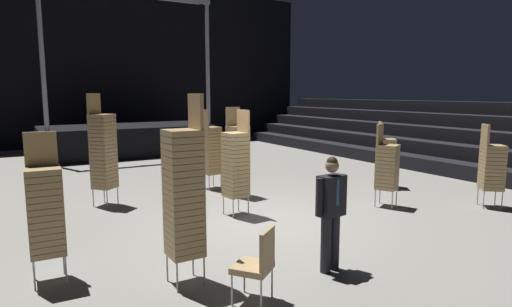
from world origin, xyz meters
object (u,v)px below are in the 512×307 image
at_px(chair_stack_front_right, 492,166).
at_px(chair_stack_mid_right, 236,163).
at_px(chair_stack_mid_left, 387,166).
at_px(loose_chair_near_man, 258,261).
at_px(chair_stack_aisle_left, 211,149).
at_px(chair_stack_aisle_right, 238,152).
at_px(chair_stack_rear_right, 103,150).
at_px(chair_stack_rear_left, 45,209).
at_px(stage_riser, 127,138).
at_px(man_with_tie, 331,207).
at_px(chair_stack_rear_centre, 184,191).
at_px(chair_stack_front_left, 386,155).

xyz_separation_m(chair_stack_front_right, chair_stack_mid_right, (-5.25, 2.34, 0.17)).
xyz_separation_m(chair_stack_mid_left, chair_stack_mid_right, (-3.26, 1.11, 0.17)).
distance_m(chair_stack_front_right, loose_chair_near_man, 6.90).
height_order(chair_stack_aisle_left, chair_stack_aisle_right, chair_stack_aisle_right).
bearing_deg(chair_stack_rear_right, chair_stack_aisle_right, 125.58).
distance_m(chair_stack_rear_left, loose_chair_near_man, 2.94).
relative_size(chair_stack_mid_right, chair_stack_aisle_left, 1.04).
bearing_deg(stage_riser, chair_stack_rear_left, -108.19).
bearing_deg(man_with_tie, loose_chair_near_man, 4.30).
distance_m(chair_stack_mid_right, chair_stack_rear_centre, 3.32).
bearing_deg(chair_stack_rear_left, man_with_tie, 157.07).
height_order(chair_stack_mid_left, chair_stack_aisle_left, chair_stack_aisle_left).
height_order(chair_stack_rear_right, loose_chair_near_man, chair_stack_rear_right).
bearing_deg(chair_stack_rear_right, chair_stack_mid_left, 107.90).
bearing_deg(loose_chair_near_man, chair_stack_aisle_right, 26.86).
relative_size(man_with_tie, chair_stack_rear_centre, 0.66).
distance_m(stage_riser, man_with_tie, 13.56).
bearing_deg(chair_stack_front_right, chair_stack_aisle_right, -91.43).
height_order(chair_stack_front_right, loose_chair_near_man, chair_stack_front_right).
bearing_deg(chair_stack_front_left, loose_chair_near_man, -21.22).
bearing_deg(chair_stack_front_right, chair_stack_rear_left, -55.50).
height_order(chair_stack_front_right, chair_stack_rear_left, chair_stack_rear_left).
height_order(man_with_tie, chair_stack_front_left, chair_stack_front_left).
xyz_separation_m(man_with_tie, chair_stack_mid_left, (3.41, 2.11, -0.00)).
bearing_deg(chair_stack_rear_centre, chair_stack_mid_right, -40.38).
bearing_deg(chair_stack_mid_right, chair_stack_front_left, -91.58).
bearing_deg(chair_stack_aisle_left, man_with_tie, -15.94).
bearing_deg(chair_stack_front_left, chair_stack_aisle_right, -68.66).
height_order(chair_stack_front_left, chair_stack_front_right, chair_stack_front_right).
distance_m(chair_stack_mid_left, chair_stack_aisle_right, 3.56).
bearing_deg(chair_stack_rear_left, chair_stack_aisle_left, -133.94).
bearing_deg(chair_stack_rear_left, loose_chair_near_man, 140.12).
distance_m(chair_stack_rear_centre, chair_stack_aisle_right, 4.99).
relative_size(chair_stack_front_right, chair_stack_aisle_left, 0.88).
distance_m(chair_stack_front_left, chair_stack_mid_right, 4.81).
height_order(chair_stack_mid_right, chair_stack_aisle_left, chair_stack_mid_right).
xyz_separation_m(chair_stack_mid_left, chair_stack_rear_left, (-6.96, -0.47, 0.08)).
relative_size(chair_stack_front_left, loose_chair_near_man, 1.90).
bearing_deg(chair_stack_aisle_right, chair_stack_front_right, 130.39).
bearing_deg(chair_stack_mid_right, loose_chair_near_man, 150.85).
distance_m(chair_stack_rear_centre, loose_chair_near_man, 1.34).
distance_m(man_with_tie, chair_stack_aisle_left, 5.84).
bearing_deg(chair_stack_rear_right, chair_stack_rear_left, 28.02).
relative_size(chair_stack_rear_right, loose_chair_near_man, 2.71).
height_order(chair_stack_rear_right, chair_stack_aisle_right, chair_stack_rear_right).
relative_size(chair_stack_mid_left, chair_stack_mid_right, 0.85).
height_order(man_with_tie, chair_stack_rear_centre, chair_stack_rear_centre).
distance_m(chair_stack_aisle_right, loose_chair_near_man, 5.55).
bearing_deg(chair_stack_rear_centre, chair_stack_mid_left, -75.81).
relative_size(stage_riser, chair_stack_mid_left, 3.58).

